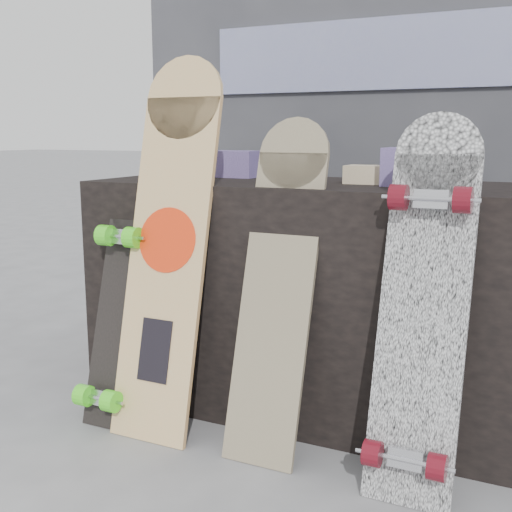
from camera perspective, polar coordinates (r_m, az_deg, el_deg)
The scene contains 10 objects.
ground at distance 1.97m, azimuth 0.52°, elevation -18.36°, with size 60.00×60.00×0.00m, color slate.
vendor_table at distance 2.26m, azimuth 5.94°, elevation -3.68°, with size 1.60×0.60×0.80m, color black.
booth at distance 3.01m, azimuth 11.85°, elevation 13.22°, with size 2.40×0.22×2.20m.
merch_box_purple at distance 2.47m, azimuth -1.89°, elevation 8.18°, with size 0.18×0.12×0.10m, color #3C3369.
merch_box_small at distance 2.10m, azimuth 13.30°, elevation 7.72°, with size 0.14×0.14×0.12m, color #3C3369.
merch_box_flat at distance 2.16m, azimuth 10.90°, elevation 7.10°, with size 0.22×0.10×0.06m, color #D1B78C.
longboard_geisha at distance 2.09m, azimuth -7.71°, elevation 1.89°, with size 0.28×0.32×1.22m.
longboard_celtic at distance 1.94m, azimuth 2.07°, elevation -1.82°, with size 0.23×0.32×1.02m.
longboard_cascadia at distance 1.76m, azimuth 14.67°, elevation -3.83°, with size 0.23×0.34×1.03m.
skateboard_dark at distance 2.20m, azimuth -12.15°, elevation -4.07°, with size 0.18×0.30×0.80m.
Camera 1 is at (0.73, -1.56, 0.96)m, focal length 45.00 mm.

